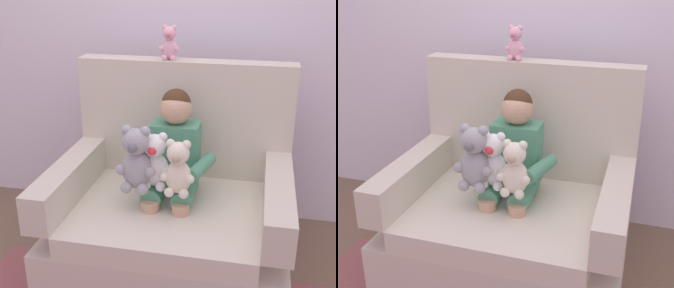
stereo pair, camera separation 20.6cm
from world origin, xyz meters
The scene contains 8 objects.
ground_plane centered at (0.00, 0.00, 0.00)m, with size 8.00×8.00×0.00m, color brown.
back_wall centered at (0.00, 0.79, 1.30)m, with size 6.00×0.10×2.60m, color silver.
armchair centered at (0.00, 0.06, 0.34)m, with size 1.24×0.95×1.13m.
seated_child centered at (-0.01, 0.08, 0.66)m, with size 0.45×0.39×0.82m.
plush_cream centered at (0.06, -0.11, 0.69)m, with size 0.17×0.14×0.29m.
plush_white centered at (-0.07, -0.05, 0.69)m, with size 0.18×0.15×0.30m.
plush_grey centered at (-0.16, -0.10, 0.71)m, with size 0.20×0.17×0.34m.
plush_pink_on_backrest centered at (-0.09, 0.40, 1.22)m, with size 0.11×0.09×0.19m.
Camera 1 is at (0.44, -2.11, 1.63)m, focal length 48.68 mm.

